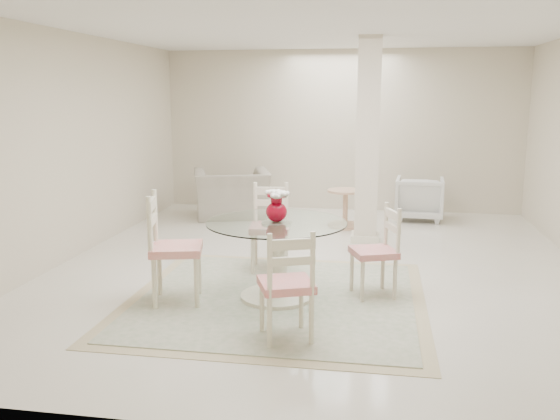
% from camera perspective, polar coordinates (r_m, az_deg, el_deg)
% --- Properties ---
extents(ground, '(7.00, 7.00, 0.00)m').
position_cam_1_polar(ground, '(6.94, 3.76, -5.39)').
color(ground, white).
rests_on(ground, ground).
extents(room_shell, '(6.02, 7.02, 2.71)m').
position_cam_1_polar(room_shell, '(6.65, 3.96, 10.11)').
color(room_shell, beige).
rests_on(room_shell, ground).
extents(column, '(0.30, 0.30, 2.70)m').
position_cam_1_polar(column, '(7.95, 8.46, 6.54)').
color(column, beige).
rests_on(column, ground).
extents(area_rug, '(2.86, 2.86, 0.02)m').
position_cam_1_polar(area_rug, '(5.84, -0.33, -8.51)').
color(area_rug, tan).
rests_on(area_rug, ground).
extents(dining_table, '(1.34, 1.34, 0.77)m').
position_cam_1_polar(dining_table, '(5.72, -0.33, -4.86)').
color(dining_table, '#EDE6C3').
rests_on(dining_table, ground).
extents(red_vase, '(0.24, 0.22, 0.31)m').
position_cam_1_polar(red_vase, '(5.59, -0.31, 0.45)').
color(red_vase, '#9C041A').
rests_on(red_vase, dining_table).
extents(dining_chair_east, '(0.52, 0.52, 1.00)m').
position_cam_1_polar(dining_chair_east, '(5.86, 9.62, -3.29)').
color(dining_chair_east, beige).
rests_on(dining_chair_east, ground).
extents(dining_chair_north, '(0.48, 0.48, 1.08)m').
position_cam_1_polar(dining_chair_north, '(6.67, -0.96, -1.00)').
color(dining_chair_north, beige).
rests_on(dining_chair_north, ground).
extents(dining_chair_west, '(0.57, 0.57, 1.18)m').
position_cam_1_polar(dining_chair_west, '(5.68, -10.73, -2.84)').
color(dining_chair_west, '#EFE7C5').
rests_on(dining_chair_west, ground).
extents(dining_chair_south, '(0.53, 0.53, 1.03)m').
position_cam_1_polar(dining_chair_south, '(4.71, 0.76, -6.53)').
color(dining_chair_south, beige).
rests_on(dining_chair_south, ground).
extents(recliner_taupe, '(1.43, 1.34, 0.76)m').
position_cam_1_polar(recliner_taupe, '(9.58, -4.68, 1.55)').
color(recliner_taupe, gray).
rests_on(recliner_taupe, ground).
extents(armchair_white, '(0.78, 0.80, 0.68)m').
position_cam_1_polar(armchair_white, '(9.64, 13.26, 1.10)').
color(armchair_white, silver).
rests_on(armchair_white, ground).
extents(side_table, '(0.54, 0.54, 0.56)m').
position_cam_1_polar(side_table, '(8.92, 6.30, 0.02)').
color(side_table, tan).
rests_on(side_table, ground).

